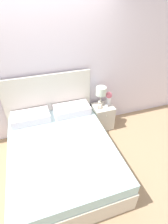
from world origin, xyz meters
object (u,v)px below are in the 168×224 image
at_px(flower_vase, 109,97).
at_px(teacup, 106,106).
at_px(nightstand, 102,116).
at_px(bed, 61,151).
at_px(alarm_clock, 99,107).
at_px(table_lamp, 101,93).

height_order(flower_vase, teacup, flower_vase).
bearing_deg(nightstand, flower_vase, 23.42).
xyz_separation_m(nightstand, flower_vase, (0.14, 0.06, 0.41)).
xyz_separation_m(bed, nightstand, (1.04, 0.70, -0.04)).
bearing_deg(flower_vase, alarm_clock, -156.58).
bearing_deg(flower_vase, nightstand, -156.58).
height_order(teacup, alarm_clock, alarm_clock).
height_order(bed, nightstand, bed).
xyz_separation_m(bed, teacup, (1.09, 0.66, 0.24)).
height_order(nightstand, flower_vase, flower_vase).
relative_size(table_lamp, teacup, 4.11).
bearing_deg(table_lamp, teacup, -48.29).
height_order(bed, alarm_clock, bed).
height_order(bed, table_lamp, bed).
bearing_deg(bed, teacup, 31.11).
distance_m(table_lamp, alarm_clock, 0.28).
bearing_deg(table_lamp, flower_vase, 2.36).
xyz_separation_m(flower_vase, alarm_clock, (-0.24, -0.11, -0.11)).
bearing_deg(flower_vase, table_lamp, -177.64).
bearing_deg(alarm_clock, nightstand, 23.42).
distance_m(table_lamp, teacup, 0.30).
distance_m(bed, nightstand, 1.26).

